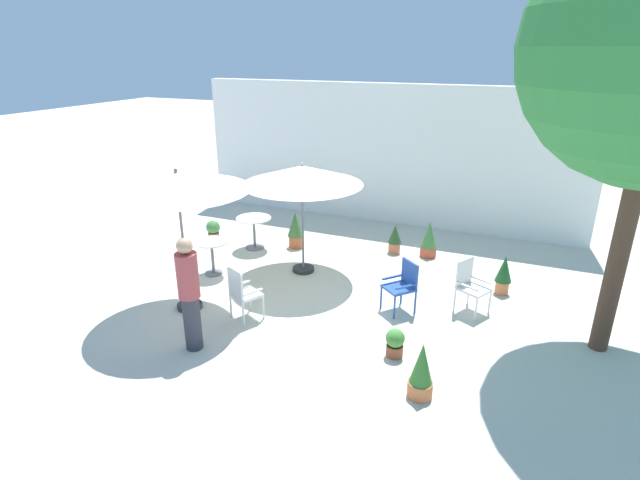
# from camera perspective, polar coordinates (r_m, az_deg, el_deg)

# --- Properties ---
(ground_plane) EXTENTS (60.00, 60.00, 0.00)m
(ground_plane) POSITION_cam_1_polar(r_m,az_deg,el_deg) (9.44, -1.07, -6.03)
(ground_plane) COLOR beige
(villa_facade) EXTENTS (9.96, 0.30, 3.50)m
(villa_facade) POSITION_cam_1_polar(r_m,az_deg,el_deg) (13.02, 7.32, 9.62)
(villa_facade) COLOR white
(villa_facade) RESTS_ON ground
(patio_umbrella_0) EXTENTS (2.37, 2.37, 2.26)m
(patio_umbrella_0) POSITION_cam_1_polar(r_m,az_deg,el_deg) (9.67, -2.04, 7.33)
(patio_umbrella_0) COLOR #2D2D2D
(patio_umbrella_0) RESTS_ON ground
(patio_umbrella_1) EXTENTS (2.39, 2.39, 2.51)m
(patio_umbrella_1) POSITION_cam_1_polar(r_m,az_deg,el_deg) (8.41, -16.01, 6.31)
(patio_umbrella_1) COLOR #2D2D2D
(patio_umbrella_1) RESTS_ON ground
(cafe_table_0) EXTENTS (0.65, 0.65, 0.71)m
(cafe_table_0) POSITION_cam_1_polar(r_m,az_deg,el_deg) (10.24, -12.20, -1.28)
(cafe_table_0) COLOR white
(cafe_table_0) RESTS_ON ground
(cafe_table_1) EXTENTS (0.79, 0.79, 0.73)m
(cafe_table_1) POSITION_cam_1_polar(r_m,az_deg,el_deg) (11.41, -7.53, 1.49)
(cafe_table_1) COLOR white
(cafe_table_1) RESTS_ON ground
(patio_chair_0) EXTENTS (0.62, 0.61, 0.94)m
(patio_chair_0) POSITION_cam_1_polar(r_m,az_deg,el_deg) (8.99, 16.69, -4.71)
(patio_chair_0) COLOR white
(patio_chair_0) RESTS_ON ground
(patio_chair_1) EXTENTS (0.58, 0.58, 0.93)m
(patio_chair_1) POSITION_cam_1_polar(r_m,az_deg,el_deg) (8.43, -8.90, -5.80)
(patio_chair_1) COLOR silver
(patio_chair_1) RESTS_ON ground
(patio_chair_2) EXTENTS (0.64, 0.65, 0.90)m
(patio_chair_2) POSITION_cam_1_polar(r_m,az_deg,el_deg) (8.75, 9.44, -4.88)
(patio_chair_2) COLOR #284E9A
(patio_chair_2) RESTS_ON ground
(potted_plant_0) EXTENTS (0.35, 0.35, 0.80)m
(potted_plant_0) POSITION_cam_1_polar(r_m,az_deg,el_deg) (11.15, 12.32, 0.04)
(potted_plant_0) COLOR #AE4C2F
(potted_plant_0) RESTS_ON ground
(potted_plant_1) EXTENTS (0.30, 0.30, 0.75)m
(potted_plant_1) POSITION_cam_1_polar(r_m,az_deg,el_deg) (9.85, 20.21, -3.60)
(potted_plant_1) COLOR #CF7243
(potted_plant_1) RESTS_ON ground
(potted_plant_2) EXTENTS (0.29, 0.29, 0.44)m
(potted_plant_2) POSITION_cam_1_polar(r_m,az_deg,el_deg) (7.63, 8.54, -11.45)
(potted_plant_2) COLOR brown
(potted_plant_2) RESTS_ON ground
(potted_plant_3) EXTENTS (0.30, 0.30, 0.65)m
(potted_plant_3) POSITION_cam_1_polar(r_m,az_deg,el_deg) (11.23, 8.51, 0.22)
(potted_plant_3) COLOR #BC6748
(potted_plant_3) RESTS_ON ground
(potted_plant_4) EXTENTS (0.33, 0.33, 0.80)m
(potted_plant_4) POSITION_cam_1_polar(r_m,az_deg,el_deg) (6.83, 11.47, -14.49)
(potted_plant_4) COLOR #C36D3E
(potted_plant_4) RESTS_ON ground
(potted_plant_5) EXTENTS (0.32, 0.32, 0.55)m
(potted_plant_5) POSITION_cam_1_polar(r_m,az_deg,el_deg) (11.95, -12.07, 1.06)
(potted_plant_5) COLOR #BD5D3A
(potted_plant_5) RESTS_ON ground
(potted_plant_6) EXTENTS (0.37, 0.37, 0.85)m
(potted_plant_6) POSITION_cam_1_polar(r_m,az_deg,el_deg) (11.39, -2.81, 1.30)
(potted_plant_6) COLOR #BC5C36
(potted_plant_6) RESTS_ON ground
(standing_person) EXTENTS (0.45, 0.45, 1.80)m
(standing_person) POSITION_cam_1_polar(r_m,az_deg,el_deg) (7.63, -14.67, -5.84)
(standing_person) COLOR #33333D
(standing_person) RESTS_ON ground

